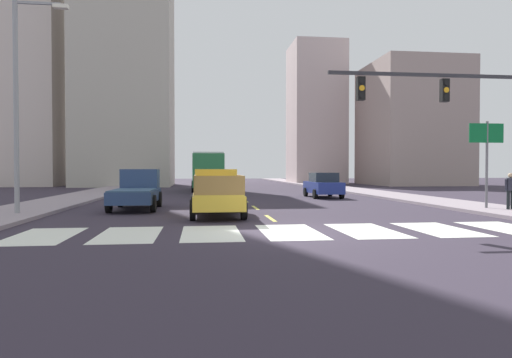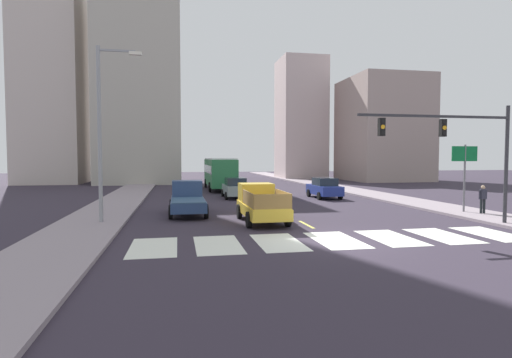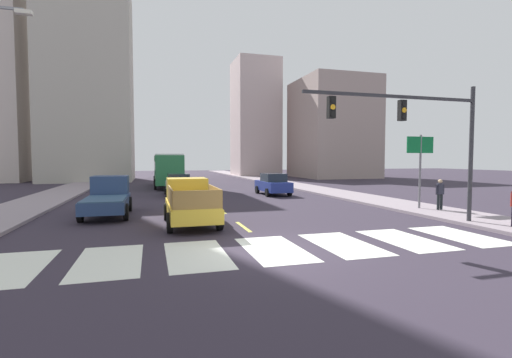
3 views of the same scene
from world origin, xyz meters
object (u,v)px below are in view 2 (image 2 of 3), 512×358
(sedan_near_right, at_px, (324,188))
(direction_sign_green, at_px, (465,164))
(pickup_stakebed, at_px, (260,204))
(pickup_dark, at_px, (188,199))
(traffic_signal_gantry, at_px, (462,142))
(pedestrian_walking, at_px, (483,197))
(city_bus, at_px, (220,171))
(sedan_near_left, at_px, (235,188))
(streetlight_left, at_px, (103,127))

(sedan_near_right, relative_size, direction_sign_green, 1.05)
(pickup_stakebed, height_order, pickup_dark, same)
(sedan_near_right, height_order, traffic_signal_gantry, traffic_signal_gantry)
(sedan_near_right, xyz_separation_m, pedestrian_walking, (5.51, -11.62, 0.26))
(traffic_signal_gantry, relative_size, direction_sign_green, 1.92)
(pickup_dark, bearing_deg, sedan_near_right, 30.48)
(city_bus, bearing_deg, sedan_near_right, -54.71)
(traffic_signal_gantry, relative_size, pedestrian_walking, 4.92)
(pickup_dark, relative_size, direction_sign_green, 1.24)
(sedan_near_left, relative_size, traffic_signal_gantry, 0.55)
(pickup_dark, xyz_separation_m, direction_sign_green, (16.40, -3.21, 2.11))
(direction_sign_green, bearing_deg, traffic_signal_gantry, -129.25)
(traffic_signal_gantry, relative_size, streetlight_left, 0.90)
(sedan_near_right, bearing_deg, city_bus, 124.29)
(sedan_near_right, xyz_separation_m, streetlight_left, (-15.78, -10.81, 4.11))
(pedestrian_walking, bearing_deg, city_bus, 162.98)
(pickup_stakebed, distance_m, direction_sign_green, 12.80)
(pickup_dark, xyz_separation_m, city_bus, (3.76, 18.14, 1.03))
(pickup_stakebed, xyz_separation_m, pickup_dark, (-3.78, 3.58, -0.02))
(traffic_signal_gantry, bearing_deg, pickup_stakebed, 158.12)
(pickup_dark, bearing_deg, streetlight_left, -145.69)
(pickup_stakebed, distance_m, pedestrian_walking, 13.26)
(pickup_stakebed, bearing_deg, sedan_near_left, 87.81)
(city_bus, distance_m, direction_sign_green, 24.83)
(pickup_stakebed, height_order, streetlight_left, streetlight_left)
(pickup_dark, height_order, pedestrian_walking, pickup_dark)
(direction_sign_green, distance_m, pedestrian_walking, 2.18)
(direction_sign_green, bearing_deg, streetlight_left, -179.94)
(city_bus, xyz_separation_m, streetlight_left, (-8.02, -21.37, 3.02))
(city_bus, xyz_separation_m, sedan_near_left, (0.42, -9.07, -1.09))
(pickup_dark, bearing_deg, pickup_stakebed, -46.30)
(city_bus, height_order, sedan_near_left, city_bus)
(city_bus, relative_size, traffic_signal_gantry, 1.34)
(pickup_stakebed, bearing_deg, streetlight_left, 177.09)
(traffic_signal_gantry, xyz_separation_m, streetlight_left, (-17.32, 4.07, 0.81))
(pickup_dark, distance_m, sedan_near_right, 13.79)
(pickup_stakebed, relative_size, sedan_near_left, 1.18)
(pickup_dark, relative_size, traffic_signal_gantry, 0.64)
(pickup_stakebed, height_order, city_bus, city_bus)
(streetlight_left, relative_size, pedestrian_walking, 5.49)
(streetlight_left, bearing_deg, direction_sign_green, 0.06)
(sedan_near_left, bearing_deg, direction_sign_green, -45.78)
(pickup_dark, bearing_deg, pedestrian_walking, -16.20)
(pickup_dark, height_order, sedan_near_right, pickup_dark)
(sedan_near_left, bearing_deg, pedestrian_walking, -46.23)
(pedestrian_walking, bearing_deg, sedan_near_right, 157.46)
(pedestrian_walking, bearing_deg, pickup_stakebed, -139.91)
(pickup_stakebed, height_order, sedan_near_left, pickup_stakebed)
(pickup_dark, distance_m, streetlight_left, 6.71)
(traffic_signal_gantry, bearing_deg, streetlight_left, 166.76)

